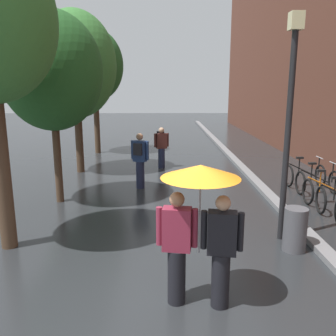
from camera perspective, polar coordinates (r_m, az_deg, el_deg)
The scene contains 13 objects.
ground_plane at distance 5.45m, azimuth -2.61°, elevation -21.61°, with size 80.00×80.00×0.00m, color #26282B.
kerb_strip at distance 15.11m, azimuth 10.89°, elevation 1.01°, with size 0.30×36.00×0.12m, color slate.
street_tree_1 at distance 9.87m, azimuth -18.18°, elevation 14.48°, with size 2.61×2.61×5.01m.
street_tree_2 at distance 13.38m, azimuth -14.67°, elevation 15.67°, with size 2.90×2.90×5.72m.
street_tree_3 at distance 17.31m, azimuth -11.73°, elevation 15.75°, with size 2.66×2.66×5.71m.
parked_bicycle_3 at distance 10.46m, azimuth 24.10°, elevation -3.33°, with size 1.09×0.71×0.96m.
parked_bicycle_4 at distance 11.32m, azimuth 22.83°, elevation -2.05°, with size 1.10×0.74×0.96m.
parked_bicycle_5 at distance 12.07m, azimuth 21.06°, elevation -1.03°, with size 1.10×0.74×0.96m.
couple_under_umbrella at distance 4.95m, azimuth 5.08°, elevation -7.51°, with size 1.20×1.09×2.07m.
street_lamp_post at distance 7.32m, azimuth 18.86°, elevation 8.20°, with size 0.24×0.24×4.42m.
litter_bin at distance 7.31m, azimuth 19.69°, elevation -9.26°, with size 0.44×0.44×0.85m, color #4C4C51.
pedestrian_walking_midground at distance 10.99m, azimuth -4.53°, elevation 1.38°, with size 0.56×0.41×1.72m.
pedestrian_walking_far at distance 13.81m, azimuth -1.07°, elevation 3.49°, with size 0.57×0.40×1.59m.
Camera 1 is at (0.18, -4.49, 3.07)m, focal length 38.03 mm.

